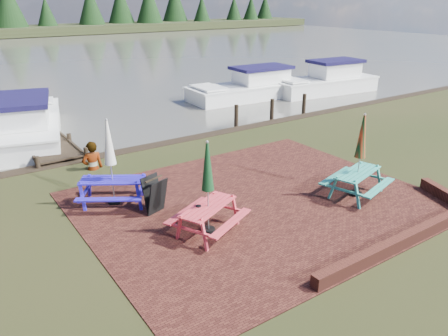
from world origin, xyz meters
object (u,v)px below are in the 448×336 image
picnic_table_teal (358,168)px  boat_near (251,88)px  picnic_table_red (208,202)px  picnic_table_blue (112,175)px  boat_far (326,82)px  jetty (33,130)px  boat_jetty (27,125)px  person (90,142)px  chalkboard (155,195)px

picnic_table_teal → boat_near: size_ratio=0.32×
picnic_table_red → picnic_table_blue: bearing=89.7°
picnic_table_teal → picnic_table_red: bearing=157.2°
boat_near → boat_far: size_ratio=1.04×
picnic_table_blue → jetty: bearing=124.5°
picnic_table_red → boat_jetty: size_ratio=0.30×
jetty → person: person is taller
boat_jetty → person: size_ratio=4.06×
boat_far → picnic_table_red: bearing=130.4°
picnic_table_teal → person: 8.15m
picnic_table_teal → jetty: picnic_table_teal is taller
chalkboard → boat_jetty: 9.07m
boat_jetty → boat_far: 16.85m
boat_jetty → person: (0.89, -5.13, 0.50)m
jetty → chalkboard: bearing=-83.9°
jetty → boat_jetty: (-0.24, -0.24, 0.30)m
chalkboard → boat_far: 17.95m
picnic_table_teal → jetty: bearing=102.6°
chalkboard → boat_jetty: (-1.23, 8.99, -0.07)m
picnic_table_teal → boat_far: (10.56, 11.10, -0.39)m
jetty → picnic_table_blue: bearing=-88.0°
boat_jetty → boat_near: 12.20m
boat_far → jetty: bearing=94.3°
picnic_table_blue → boat_near: picnic_table_blue is taller
picnic_table_red → chalkboard: bearing=83.6°
picnic_table_teal → picnic_table_red: size_ratio=1.04×
picnic_table_blue → jetty: 8.19m
jetty → boat_near: (11.91, 0.87, 0.26)m
picnic_table_red → boat_far: picnic_table_red is taller
boat_jetty → picnic_table_teal: bearing=-46.3°
picnic_table_blue → person: bearing=115.1°
picnic_table_blue → boat_near: size_ratio=0.32×
picnic_table_blue → person: size_ratio=1.26×
jetty → person: (0.65, -5.37, 0.80)m
boat_far → picnic_table_blue: bearing=121.1°
picnic_table_blue → chalkboard: 1.32m
chalkboard → boat_jetty: boat_jetty is taller
picnic_table_red → boat_jetty: 10.79m
boat_near → boat_far: bearing=-101.9°
boat_near → boat_jetty: bearing=98.2°
boat_jetty → boat_near: (12.15, 1.11, -0.04)m
picnic_table_teal → boat_far: picnic_table_teal is taller
boat_far → boat_near: bearing=80.7°
boat_near → person: size_ratio=3.92×
boat_near → picnic_table_red: bearing=141.5°
picnic_table_teal → jetty: 12.99m
picnic_table_red → chalkboard: (-0.57, 1.65, -0.30)m
picnic_table_blue → jetty: picnic_table_blue is taller
picnic_table_teal → boat_far: 15.32m
person → boat_near: bearing=-148.2°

